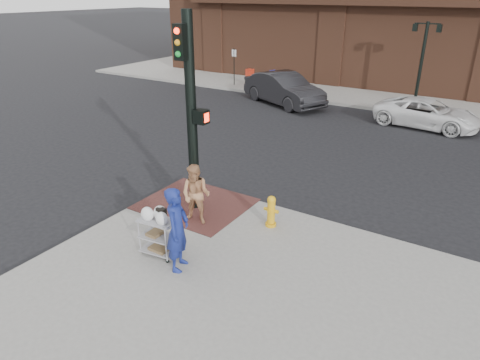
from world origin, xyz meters
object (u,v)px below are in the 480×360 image
Objects in this scene: pedestrian_tan at (196,195)px; fire_hydrant at (271,211)px; woman_blue at (177,229)px; minivan_white at (427,113)px; lamp_post at (423,54)px; utility_cart at (159,233)px; traffic_signal_pole at (191,110)px; sedan_dark at (284,89)px.

pedestrian_tan is 1.89m from fire_hydrant.
minivan_white is at bearing -27.92° from woman_blue.
utility_cart is at bearing -95.78° from lamp_post.
pedestrian_tan is (-1.94, -15.87, -1.69)m from lamp_post.
lamp_post is 3.46× the size of utility_cart.
traffic_signal_pole is at bearing 12.03° from woman_blue.
sedan_dark is at bearing 94.02° from pedestrian_tan.
lamp_post reaches higher than pedestrian_tan.
traffic_signal_pole is 6.11× the size of fire_hydrant.
lamp_post is 17.69m from woman_blue.
pedestrian_tan is at bearing -50.00° from traffic_signal_pole.
utility_cart is at bearing -138.97° from sedan_dark.
traffic_signal_pole reaches higher than lamp_post.
traffic_signal_pole is 3.16m from fire_hydrant.
fire_hydrant is (2.20, 0.20, -2.26)m from traffic_signal_pole.
traffic_signal_pole reaches higher than sedan_dark.
woman_blue reaches higher than minivan_white.
traffic_signal_pole is 12.62m from sedan_dark.
lamp_post is at bearing 23.91° from minivan_white.
woman_blue is at bearing -107.17° from fire_hydrant.
lamp_post reaches higher than woman_blue.
minivan_white is (3.14, 12.31, -0.31)m from pedestrian_tan.
pedestrian_tan is at bearing -152.99° from fire_hydrant.
utility_cart is 1.41× the size of fire_hydrant.
woman_blue is 0.42× the size of minivan_white.
woman_blue is 1.93m from pedestrian_tan.
utility_cart is (-0.69, 0.15, -0.40)m from woman_blue.
utility_cart is 2.84m from fire_hydrant.
pedestrian_tan reaches higher than utility_cart.
lamp_post reaches higher than sedan_dark.
traffic_signal_pole is 3.23× the size of pedestrian_tan.
traffic_signal_pole is 3.26m from woman_blue.
fire_hydrant is (1.49, 2.41, -0.11)m from utility_cart.
sedan_dark is 6.08× the size of fire_hydrant.
utility_cart reaches higher than fire_hydrant.
woman_blue is at bearing -59.26° from traffic_signal_pole.
woman_blue is (-1.07, -17.59, -1.55)m from lamp_post.
sedan_dark is 4.31× the size of utility_cart.
sedan_dark is (-4.01, 12.61, -0.10)m from pedestrian_tan.
lamp_post is 2.58× the size of pedestrian_tan.
minivan_white is at bearing -71.29° from lamp_post.
sedan_dark is 7.16m from minivan_white.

